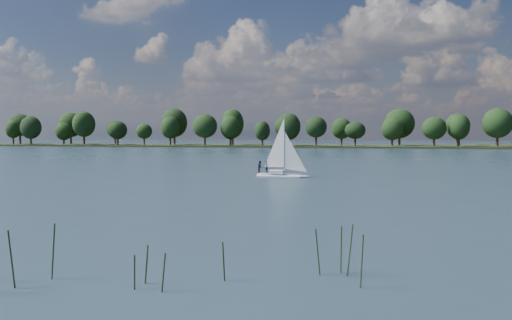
{
  "coord_description": "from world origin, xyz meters",
  "views": [
    {
      "loc": [
        16.61,
        -28.32,
        5.58
      ],
      "look_at": [
        0.41,
        36.44,
        2.5
      ],
      "focal_mm": 40.0,
      "sensor_mm": 36.0,
      "label": 1
    }
  ],
  "objects": [
    {
      "name": "far_shore",
      "position": [
        0.0,
        212.0,
        0.0
      ],
      "size": [
        660.0,
        40.0,
        1.5
      ],
      "primitive_type": "cube",
      "color": "black",
      "rests_on": "ground"
    },
    {
      "name": "treeline",
      "position": [
        -13.15,
        208.96,
        8.08
      ],
      "size": [
        562.8,
        73.48,
        18.19
      ],
      "color": "black",
      "rests_on": "ground"
    },
    {
      "name": "ground",
      "position": [
        0.0,
        100.0,
        0.0
      ],
      "size": [
        700.0,
        700.0,
        0.0
      ],
      "primitive_type": "plane",
      "color": "#233342",
      "rests_on": "ground"
    },
    {
      "name": "pontoon",
      "position": [
        -156.09,
        193.58,
        0.0
      ],
      "size": [
        4.37,
        2.92,
        0.5
      ],
      "primitive_type": "cube",
      "rotation": [
        0.0,
        0.0,
        -0.25
      ],
      "color": "#4F5154",
      "rests_on": "ground"
    },
    {
      "name": "sailboat",
      "position": [
        1.84,
        42.88,
        2.24
      ],
      "size": [
        6.14,
        1.91,
        8.01
      ],
      "rotation": [
        0.0,
        0.0,
        0.03
      ],
      "color": "silver",
      "rests_on": "ground"
    }
  ]
}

